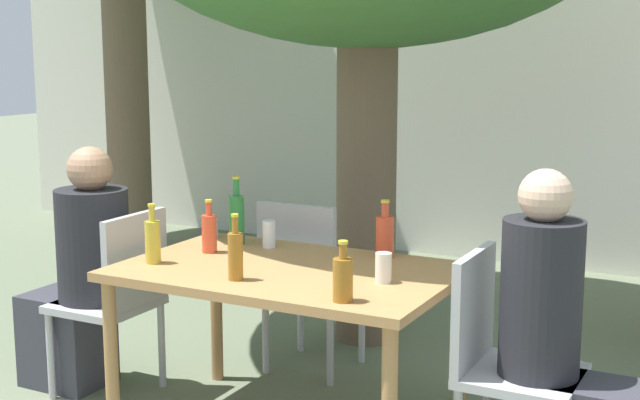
{
  "coord_description": "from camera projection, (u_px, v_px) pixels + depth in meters",
  "views": [
    {
      "loc": [
        1.85,
        -3.24,
        1.71
      ],
      "look_at": [
        0.0,
        0.3,
        1.01
      ],
      "focal_mm": 50.0,
      "sensor_mm": 36.0,
      "label": 1
    }
  ],
  "objects": [
    {
      "name": "cafe_building_wall",
      "position": [
        517.0,
        85.0,
        6.87
      ],
      "size": [
        10.0,
        0.08,
        2.8
      ],
      "color": "silver",
      "rests_on": "ground_plane"
    },
    {
      "name": "dining_table_front",
      "position": [
        288.0,
        286.0,
        3.85
      ],
      "size": [
        1.43,
        0.93,
        0.76
      ],
      "color": "#B27F4C",
      "rests_on": "ground_plane"
    },
    {
      "name": "soda_bottle_4",
      "position": [
        385.0,
        235.0,
        4.01
      ],
      "size": [
        0.08,
        0.08,
        0.26
      ],
      "color": "#DB4C2D",
      "rests_on": "dining_table_front"
    },
    {
      "name": "amber_bottle_3",
      "position": [
        235.0,
        254.0,
        3.62
      ],
      "size": [
        0.06,
        0.06,
        0.27
      ],
      "color": "#9E661E",
      "rests_on": "dining_table_front"
    },
    {
      "name": "person_seated_0",
      "position": [
        81.0,
        281.0,
        4.41
      ],
      "size": [
        0.58,
        0.35,
        1.23
      ],
      "rotation": [
        0.0,
        0.0,
        -1.57
      ],
      "color": "#383842",
      "rests_on": "ground_plane"
    },
    {
      "name": "drinking_glass_2",
      "position": [
        211.0,
        228.0,
        4.43
      ],
      "size": [
        0.07,
        0.07,
        0.09
      ],
      "color": "silver",
      "rests_on": "dining_table_front"
    },
    {
      "name": "patio_chair_1",
      "position": [
        500.0,
        354.0,
        3.45
      ],
      "size": [
        0.44,
        0.44,
        0.92
      ],
      "rotation": [
        0.0,
        0.0,
        1.57
      ],
      "color": "#B2B2B7",
      "rests_on": "ground_plane"
    },
    {
      "name": "oil_cruet_0",
      "position": [
        153.0,
        240.0,
        3.9
      ],
      "size": [
        0.07,
        0.07,
        0.27
      ],
      "color": "gold",
      "rests_on": "dining_table_front"
    },
    {
      "name": "drinking_glass_0",
      "position": [
        269.0,
        234.0,
        4.22
      ],
      "size": [
        0.06,
        0.06,
        0.13
      ],
      "color": "white",
      "rests_on": "dining_table_front"
    },
    {
      "name": "green_bottle_1",
      "position": [
        237.0,
        218.0,
        4.28
      ],
      "size": [
        0.08,
        0.08,
        0.33
      ],
      "color": "#287A38",
      "rests_on": "dining_table_front"
    },
    {
      "name": "patio_chair_0",
      "position": [
        118.0,
        292.0,
        4.31
      ],
      "size": [
        0.44,
        0.44,
        0.92
      ],
      "rotation": [
        0.0,
        0.0,
        -1.57
      ],
      "color": "#B2B2B7",
      "rests_on": "ground_plane"
    },
    {
      "name": "drinking_glass_1",
      "position": [
        383.0,
        268.0,
        3.59
      ],
      "size": [
        0.07,
        0.07,
        0.12
      ],
      "color": "silver",
      "rests_on": "dining_table_front"
    },
    {
      "name": "amber_bottle_5",
      "position": [
        343.0,
        278.0,
        3.32
      ],
      "size": [
        0.08,
        0.08,
        0.23
      ],
      "color": "#9E661E",
      "rests_on": "dining_table_front"
    },
    {
      "name": "patio_chair_2",
      "position": [
        307.0,
        276.0,
        4.62
      ],
      "size": [
        0.44,
        0.44,
        0.92
      ],
      "rotation": [
        0.0,
        0.0,
        3.14
      ],
      "color": "#B2B2B7",
      "rests_on": "ground_plane"
    },
    {
      "name": "person_seated_1",
      "position": [
        562.0,
        356.0,
        3.34
      ],
      "size": [
        0.55,
        0.31,
        1.26
      ],
      "rotation": [
        0.0,
        0.0,
        1.57
      ],
      "color": "#383842",
      "rests_on": "ground_plane"
    },
    {
      "name": "soda_bottle_2",
      "position": [
        209.0,
        232.0,
        4.11
      ],
      "size": [
        0.07,
        0.07,
        0.25
      ],
      "color": "#DB4C2D",
      "rests_on": "dining_table_front"
    }
  ]
}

